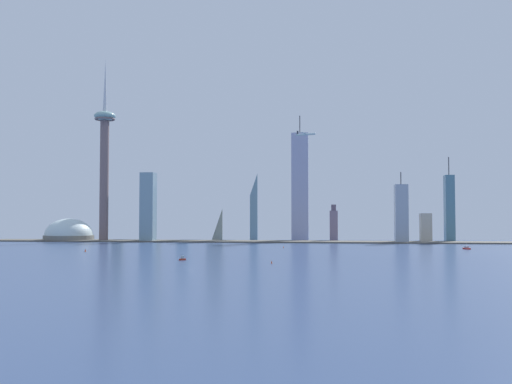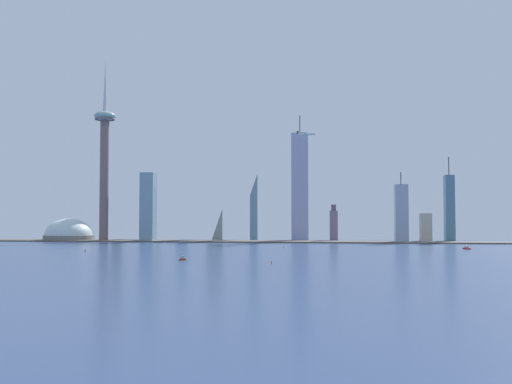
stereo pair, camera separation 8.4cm
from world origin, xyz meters
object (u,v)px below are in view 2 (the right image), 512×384
(stadium_dome, at_px, (69,236))
(skyscraper_6, at_px, (148,207))
(channel_buoy_2, at_px, (283,247))
(skyscraper_9, at_px, (118,202))
(skyscraper_2, at_px, (449,208))
(observation_tower, at_px, (104,152))
(channel_buoy_0, at_px, (272,262))
(skyscraper_4, at_px, (154,197))
(skyscraper_7, at_px, (255,190))
(skyscraper_5, at_px, (426,228))
(boat_0, at_px, (182,259))
(skyscraper_0, at_px, (334,225))
(airplane, at_px, (306,134))
(skyscraper_8, at_px, (401,214))
(skyscraper_10, at_px, (183,213))
(boat_1, at_px, (467,248))
(skyscraper_1, at_px, (300,187))
(skyscraper_3, at_px, (215,207))
(channel_buoy_1, at_px, (85,250))

(stadium_dome, relative_size, skyscraper_6, 0.74)
(channel_buoy_2, bearing_deg, skyscraper_9, 141.09)
(skyscraper_2, height_order, skyscraper_6, skyscraper_2)
(observation_tower, height_order, channel_buoy_0, observation_tower)
(skyscraper_4, bearing_deg, stadium_dome, -151.30)
(skyscraper_6, distance_m, skyscraper_7, 187.69)
(skyscraper_5, xyz_separation_m, boat_0, (-277.90, -422.19, -21.06))
(skyscraper_4, xyz_separation_m, channel_buoy_0, (258.84, -507.94, -73.69))
(stadium_dome, distance_m, skyscraper_9, 106.77)
(skyscraper_0, relative_size, airplane, 1.86)
(skyscraper_8, distance_m, channel_buoy_2, 241.27)
(skyscraper_2, xyz_separation_m, channel_buoy_0, (-233.59, -465.59, -51.59))
(skyscraper_10, bearing_deg, boat_1, -32.40)
(skyscraper_7, bearing_deg, skyscraper_0, -16.35)
(skyscraper_1, bearing_deg, skyscraper_8, -18.99)
(skyscraper_1, xyz_separation_m, skyscraper_5, (196.43, -28.86, -66.73))
(skyscraper_7, distance_m, boat_1, 401.98)
(skyscraper_4, relative_size, boat_0, 28.82)
(skyscraper_2, xyz_separation_m, channel_buoy_2, (-244.61, -211.33, -51.62))
(channel_buoy_0, bearing_deg, boat_1, 49.90)
(skyscraper_3, relative_size, skyscraper_4, 0.73)
(skyscraper_9, bearing_deg, skyscraper_3, -2.00)
(boat_1, bearing_deg, skyscraper_2, 167.98)
(skyscraper_10, relative_size, airplane, 2.93)
(skyscraper_9, bearing_deg, skyscraper_2, -4.39)
(skyscraper_9, relative_size, airplane, 4.18)
(skyscraper_4, distance_m, skyscraper_10, 57.58)
(boat_0, height_order, channel_buoy_1, boat_0)
(skyscraper_2, relative_size, skyscraper_10, 1.42)
(skyscraper_0, xyz_separation_m, skyscraper_9, (-378.94, 35.71, 38.52))
(skyscraper_7, bearing_deg, channel_buoy_0, -80.89)
(skyscraper_5, bearing_deg, channel_buoy_0, -113.42)
(skyscraper_9, xyz_separation_m, boat_1, (538.18, -256.62, -64.01))
(channel_buoy_1, bearing_deg, airplane, 50.93)
(skyscraper_3, height_order, skyscraper_10, skyscraper_3)
(boat_0, relative_size, channel_buoy_2, 2.50)
(skyscraper_0, bearing_deg, airplane, -139.41)
(observation_tower, height_order, skyscraper_2, observation_tower)
(boat_0, relative_size, boat_1, 0.37)
(skyscraper_3, distance_m, channel_buoy_2, 289.37)
(skyscraper_8, distance_m, boat_1, 186.64)
(skyscraper_8, bearing_deg, skyscraper_0, 154.47)
(stadium_dome, relative_size, skyscraper_3, 0.68)
(boat_1, distance_m, channel_buoy_0, 329.33)
(skyscraper_0, xyz_separation_m, skyscraper_8, (101.82, -48.62, 17.59))
(channel_buoy_1, bearing_deg, skyscraper_0, 49.57)
(boat_1, height_order, channel_buoy_2, boat_1)
(boat_1, bearing_deg, skyscraper_9, -121.78)
(skyscraper_0, xyz_separation_m, skyscraper_6, (-293.88, -55.54, 28.21))
(channel_buoy_1, bearing_deg, skyscraper_5, 35.86)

